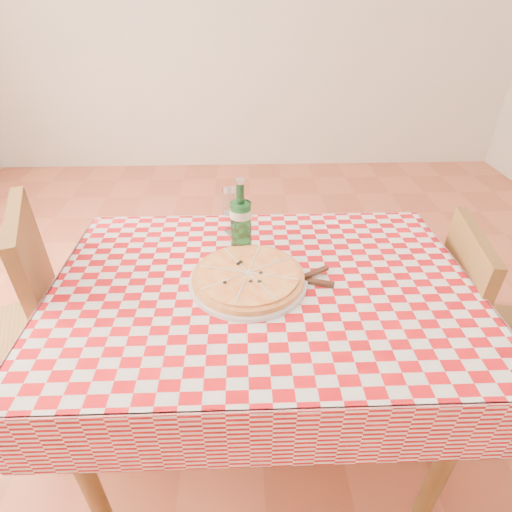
{
  "coord_description": "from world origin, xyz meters",
  "views": [
    {
      "loc": [
        -0.06,
        -0.98,
        1.51
      ],
      "look_at": [
        -0.02,
        0.06,
        0.82
      ],
      "focal_mm": 28.0,
      "sensor_mm": 36.0,
      "label": 1
    }
  ],
  "objects_px": {
    "chair_near": "(475,323)",
    "wine_glass": "(232,211)",
    "pizza_plate": "(248,276)",
    "chair_far": "(18,323)",
    "dining_table": "(263,307)",
    "water_bottle": "(241,216)"
  },
  "relations": [
    {
      "from": "pizza_plate",
      "to": "wine_glass",
      "type": "xyz_separation_m",
      "value": [
        -0.05,
        0.31,
        0.06
      ]
    },
    {
      "from": "chair_near",
      "to": "wine_glass",
      "type": "height_order",
      "value": "wine_glass"
    },
    {
      "from": "dining_table",
      "to": "wine_glass",
      "type": "height_order",
      "value": "wine_glass"
    },
    {
      "from": "chair_near",
      "to": "chair_far",
      "type": "height_order",
      "value": "chair_far"
    },
    {
      "from": "chair_near",
      "to": "chair_far",
      "type": "relative_size",
      "value": 0.91
    },
    {
      "from": "chair_far",
      "to": "water_bottle",
      "type": "distance_m",
      "value": 0.87
    },
    {
      "from": "chair_far",
      "to": "wine_glass",
      "type": "relative_size",
      "value": 5.64
    },
    {
      "from": "chair_far",
      "to": "wine_glass",
      "type": "height_order",
      "value": "chair_far"
    },
    {
      "from": "water_bottle",
      "to": "wine_glass",
      "type": "relative_size",
      "value": 1.55
    },
    {
      "from": "chair_far",
      "to": "water_bottle",
      "type": "relative_size",
      "value": 3.64
    },
    {
      "from": "chair_far",
      "to": "pizza_plate",
      "type": "bearing_deg",
      "value": 153.5
    },
    {
      "from": "dining_table",
      "to": "chair_near",
      "type": "relative_size",
      "value": 1.39
    },
    {
      "from": "chair_far",
      "to": "water_bottle",
      "type": "height_order",
      "value": "water_bottle"
    },
    {
      "from": "dining_table",
      "to": "pizza_plate",
      "type": "xyz_separation_m",
      "value": [
        -0.05,
        0.0,
        0.12
      ]
    },
    {
      "from": "pizza_plate",
      "to": "chair_far",
      "type": "bearing_deg",
      "value": 174.85
    },
    {
      "from": "pizza_plate",
      "to": "water_bottle",
      "type": "height_order",
      "value": "water_bottle"
    },
    {
      "from": "chair_far",
      "to": "dining_table",
      "type": "bearing_deg",
      "value": 153.47
    },
    {
      "from": "chair_near",
      "to": "wine_glass",
      "type": "relative_size",
      "value": 5.12
    },
    {
      "from": "chair_far",
      "to": "wine_glass",
      "type": "xyz_separation_m",
      "value": [
        0.75,
        0.24,
        0.3
      ]
    },
    {
      "from": "chair_near",
      "to": "wine_glass",
      "type": "distance_m",
      "value": 0.98
    },
    {
      "from": "chair_near",
      "to": "dining_table",
      "type": "bearing_deg",
      "value": -164.56
    },
    {
      "from": "chair_far",
      "to": "water_bottle",
      "type": "bearing_deg",
      "value": 166.87
    }
  ]
}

